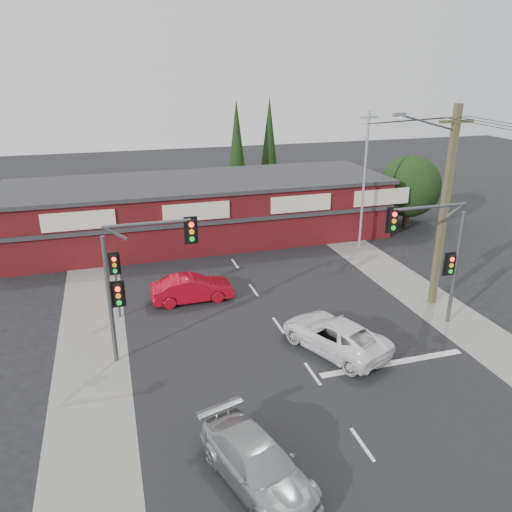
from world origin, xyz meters
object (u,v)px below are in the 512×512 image
object	(u,v)px
shop_building	(201,209)
silver_suv	(258,464)
utility_pole	(443,202)
red_sedan	(192,288)
white_suv	(335,335)

from	to	relation	value
shop_building	silver_suv	bearing A→B (deg)	-96.78
utility_pole	red_sedan	bearing A→B (deg)	162.04
white_suv	utility_pole	size ratio (longest dim) A/B	0.50
white_suv	silver_suv	distance (m)	8.19
silver_suv	red_sedan	bearing A→B (deg)	72.00
white_suv	red_sedan	world-z (taller)	red_sedan
white_suv	shop_building	distance (m)	17.01
silver_suv	shop_building	world-z (taller)	shop_building
silver_suv	utility_pole	xyz separation A→B (m)	(12.09, 8.96, 4.72)
red_sedan	utility_pole	size ratio (longest dim) A/B	0.42
red_sedan	utility_pole	bearing A→B (deg)	-108.51
white_suv	utility_pole	xyz separation A→B (m)	(6.74, 2.75, 4.70)
silver_suv	utility_pole	size ratio (longest dim) A/B	0.47
red_sedan	shop_building	xyz separation A→B (m)	(2.45, 10.17, 1.44)
silver_suv	shop_building	distance (m)	23.16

